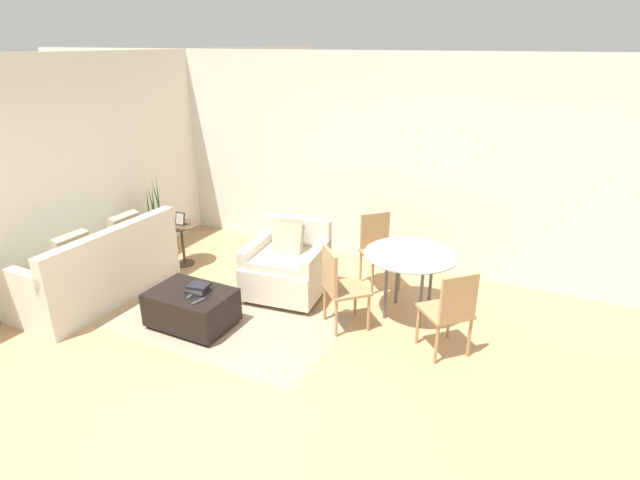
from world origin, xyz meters
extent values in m
plane|color=tan|center=(0.00, 0.00, 0.00)|extent=(20.00, 20.00, 0.00)
cube|color=white|center=(0.00, 3.41, 1.38)|extent=(12.00, 0.06, 2.75)
cube|color=white|center=(-2.78, 1.50, 1.38)|extent=(0.06, 12.00, 2.75)
cube|color=gray|center=(-0.53, 1.05, 0.00)|extent=(2.44, 1.45, 0.00)
cube|color=beige|center=(-0.53, 0.51, 0.00)|extent=(2.39, 0.05, 0.00)
cube|color=beige|center=(-0.53, 0.69, 0.00)|extent=(2.39, 0.05, 0.00)
cube|color=beige|center=(-0.53, 0.87, 0.00)|extent=(2.39, 0.05, 0.00)
cube|color=beige|center=(-0.53, 1.05, 0.00)|extent=(2.39, 0.05, 0.00)
cube|color=beige|center=(-0.53, 1.24, 0.00)|extent=(2.39, 0.05, 0.00)
cube|color=beige|center=(-0.53, 1.42, 0.00)|extent=(2.39, 0.05, 0.00)
cube|color=beige|center=(-0.53, 1.60, 0.00)|extent=(2.39, 0.05, 0.00)
cube|color=beige|center=(-2.26, 0.86, 0.22)|extent=(0.89, 1.86, 0.44)
cube|color=beige|center=(-1.89, 0.86, 0.68)|extent=(0.14, 1.86, 0.47)
cube|color=beige|center=(-2.26, 1.73, 0.57)|extent=(0.82, 0.12, 0.26)
cube|color=beige|center=(-2.26, -0.01, 0.57)|extent=(0.82, 0.12, 0.26)
cube|color=tan|center=(-2.18, 1.28, 0.72)|extent=(0.19, 0.40, 0.41)
cube|color=tan|center=(-2.18, 0.54, 0.72)|extent=(0.19, 0.40, 0.41)
cube|color=beige|center=(-0.25, 1.87, 0.25)|extent=(0.97, 0.93, 0.39)
cube|color=beige|center=(-0.24, 1.84, 0.50)|extent=(0.72, 0.78, 0.10)
cube|color=beige|center=(-0.29, 2.23, 0.66)|extent=(0.88, 0.23, 0.43)
cube|color=beige|center=(-0.62, 1.83, 0.55)|extent=(0.21, 0.77, 0.20)
cube|color=beige|center=(0.13, 1.92, 0.55)|extent=(0.21, 0.77, 0.20)
cylinder|color=brown|center=(-0.56, 1.50, 0.03)|extent=(0.05, 0.05, 0.06)
cylinder|color=brown|center=(0.15, 1.59, 0.03)|extent=(0.05, 0.05, 0.06)
cylinder|color=brown|center=(-0.64, 2.16, 0.03)|extent=(0.05, 0.05, 0.06)
cylinder|color=brown|center=(0.06, 2.25, 0.03)|extent=(0.05, 0.05, 0.06)
cube|color=tan|center=(-0.26, 1.98, 0.70)|extent=(0.37, 0.25, 0.36)
cube|color=black|center=(-0.80, 0.83, 0.22)|extent=(0.86, 0.60, 0.36)
cylinder|color=black|center=(-1.19, 0.58, 0.02)|extent=(0.04, 0.04, 0.04)
cylinder|color=black|center=(-0.42, 0.58, 0.02)|extent=(0.04, 0.04, 0.04)
cylinder|color=black|center=(-1.19, 1.08, 0.02)|extent=(0.04, 0.04, 0.04)
cylinder|color=black|center=(-0.42, 1.08, 0.02)|extent=(0.04, 0.04, 0.04)
cube|color=black|center=(-0.73, 0.87, 0.42)|extent=(0.23, 0.18, 0.02)
cube|color=beige|center=(-0.73, 0.89, 0.44)|extent=(0.19, 0.17, 0.02)
cube|color=black|center=(-0.72, 0.89, 0.47)|extent=(0.23, 0.20, 0.03)
cube|color=#333338|center=(-0.59, 0.71, 0.41)|extent=(0.07, 0.16, 0.01)
cube|color=#333338|center=(-0.74, 0.77, 0.41)|extent=(0.07, 0.15, 0.01)
cylinder|color=brown|center=(-2.47, 2.13, 0.17)|extent=(0.35, 0.35, 0.34)
cylinder|color=black|center=(-2.47, 2.13, 0.33)|extent=(0.32, 0.32, 0.02)
cone|color=#286033|center=(-2.38, 2.11, 0.76)|extent=(0.06, 0.18, 0.84)
cone|color=#286033|center=(-2.46, 2.19, 0.76)|extent=(0.09, 0.05, 0.85)
cone|color=#286033|center=(-2.55, 2.18, 0.67)|extent=(0.06, 0.07, 0.66)
cone|color=#286033|center=(-2.54, 2.08, 0.67)|extent=(0.08, 0.10, 0.66)
cone|color=#286033|center=(-2.46, 2.08, 0.69)|extent=(0.13, 0.07, 0.70)
cylinder|color=#4C3828|center=(-1.95, 2.04, 0.57)|extent=(0.47, 0.47, 0.02)
cylinder|color=#4C3828|center=(-1.95, 2.04, 0.29)|extent=(0.04, 0.04, 0.54)
cylinder|color=#4C3828|center=(-1.95, 2.04, 0.01)|extent=(0.26, 0.26, 0.02)
cube|color=black|center=(-1.95, 2.04, 0.66)|extent=(0.14, 0.05, 0.17)
cube|color=#B2A893|center=(-1.95, 2.03, 0.66)|extent=(0.12, 0.03, 0.14)
cube|color=black|center=(-1.95, 2.06, 0.62)|extent=(0.02, 0.03, 0.08)
cylinder|color=#8C9E99|center=(1.19, 2.09, 0.73)|extent=(1.00, 1.00, 0.01)
cylinder|color=#59595B|center=(0.99, 1.89, 0.36)|extent=(0.04, 0.04, 0.73)
cylinder|color=#59595B|center=(1.38, 1.89, 0.36)|extent=(0.04, 0.04, 0.73)
cylinder|color=#59595B|center=(0.99, 2.28, 0.36)|extent=(0.04, 0.04, 0.73)
cylinder|color=#59595B|center=(1.38, 2.28, 0.36)|extent=(0.04, 0.04, 0.73)
cube|color=tan|center=(0.67, 1.57, 0.43)|extent=(0.59, 0.59, 0.03)
cube|color=tan|center=(0.54, 1.44, 0.68)|extent=(0.29, 0.29, 0.45)
cylinder|color=tan|center=(0.93, 1.57, 0.21)|extent=(0.03, 0.03, 0.42)
cylinder|color=tan|center=(0.67, 1.83, 0.21)|extent=(0.03, 0.03, 0.42)
cylinder|color=tan|center=(0.67, 1.32, 0.21)|extent=(0.03, 0.03, 0.42)
cylinder|color=tan|center=(0.42, 1.57, 0.21)|extent=(0.03, 0.03, 0.42)
cube|color=tan|center=(1.71, 1.57, 0.43)|extent=(0.59, 0.59, 0.03)
cube|color=tan|center=(1.84, 1.44, 0.68)|extent=(0.29, 0.29, 0.45)
cylinder|color=tan|center=(1.71, 1.83, 0.21)|extent=(0.03, 0.03, 0.42)
cylinder|color=tan|center=(1.45, 1.57, 0.21)|extent=(0.03, 0.03, 0.42)
cylinder|color=tan|center=(1.96, 1.57, 0.21)|extent=(0.03, 0.03, 0.42)
cylinder|color=tan|center=(1.71, 1.32, 0.21)|extent=(0.03, 0.03, 0.42)
cube|color=tan|center=(0.67, 2.61, 0.43)|extent=(0.59, 0.59, 0.03)
cube|color=tan|center=(0.54, 2.74, 0.68)|extent=(0.29, 0.29, 0.45)
cylinder|color=tan|center=(0.67, 2.35, 0.21)|extent=(0.03, 0.03, 0.42)
cylinder|color=tan|center=(0.93, 2.61, 0.21)|extent=(0.03, 0.03, 0.42)
cylinder|color=tan|center=(0.42, 2.61, 0.21)|extent=(0.03, 0.03, 0.42)
cylinder|color=tan|center=(0.67, 2.86, 0.21)|extent=(0.03, 0.03, 0.42)
camera|label=1|loc=(2.50, -2.73, 2.86)|focal=28.00mm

